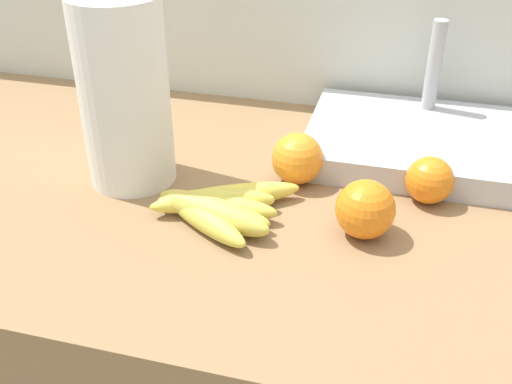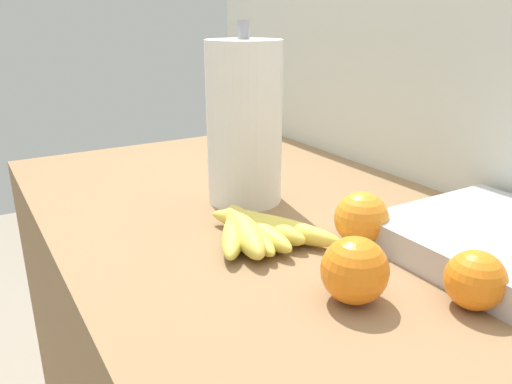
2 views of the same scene
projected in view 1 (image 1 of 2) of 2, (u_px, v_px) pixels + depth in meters
name	position (u px, v px, depth m)	size (l,w,h in m)	color
wall_back	(307.00, 221.00, 1.35)	(1.81, 0.06, 1.30)	silver
banana_bunch	(215.00, 207.00, 0.83)	(0.20, 0.18, 0.04)	#D9CC4C
orange_back_right	(365.00, 209.00, 0.79)	(0.08, 0.08, 0.08)	orange
orange_front	(297.00, 159.00, 0.91)	(0.08, 0.08, 0.08)	orange
orange_right	(430.00, 180.00, 0.86)	(0.07, 0.07, 0.07)	orange
paper_towel_roll	(124.00, 93.00, 0.87)	(0.13, 0.13, 0.31)	white
sink_basin	(424.00, 141.00, 0.99)	(0.37, 0.27, 0.19)	#B7BABF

